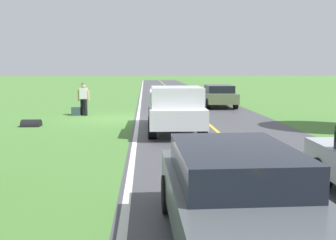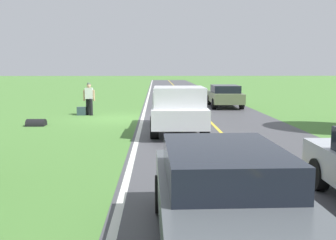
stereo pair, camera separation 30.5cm
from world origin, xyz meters
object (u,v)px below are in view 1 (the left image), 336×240
Objects in this scene: sedan_ahead_same_lane at (236,195)px; sedan_near_oncoming at (219,95)px; hitchhiker_walking at (84,97)px; suitcase_carried at (76,111)px; pickup_truck_passing at (175,108)px.

sedan_ahead_same_lane is 19.88m from sedan_near_oncoming.
sedan_ahead_same_lane and sedan_near_oncoming have the same top height.
suitcase_carried is (0.42, 0.08, -0.75)m from hitchhiker_walking.
suitcase_carried is 0.08× the size of pickup_truck_passing.
pickup_truck_passing is 1.22× the size of sedan_near_oncoming.
hitchhiker_walking is 0.32× the size of pickup_truck_passing.
sedan_near_oncoming is (-3.58, -9.66, -0.21)m from pickup_truck_passing.
hitchhiker_walking is at bearing 100.86° from suitcase_carried.
pickup_truck_passing is 10.30m from sedan_near_oncoming.
pickup_truck_passing is 1.23× the size of sedan_ahead_same_lane.
hitchhiker_walking reaches higher than sedan_near_oncoming.
sedan_ahead_same_lane is (-0.10, 9.91, -0.21)m from pickup_truck_passing.
pickup_truck_passing reaches higher than sedan_ahead_same_lane.
sedan_ahead_same_lane is at bearing 106.25° from hitchhiker_walking.
pickup_truck_passing reaches higher than sedan_near_oncoming.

